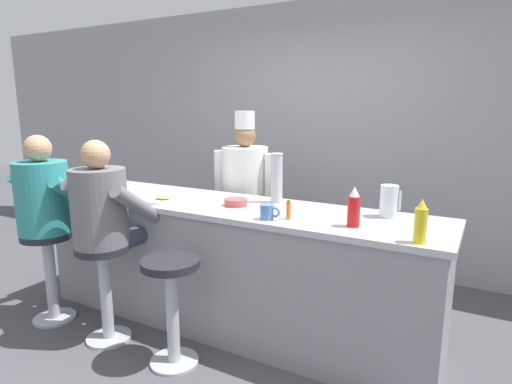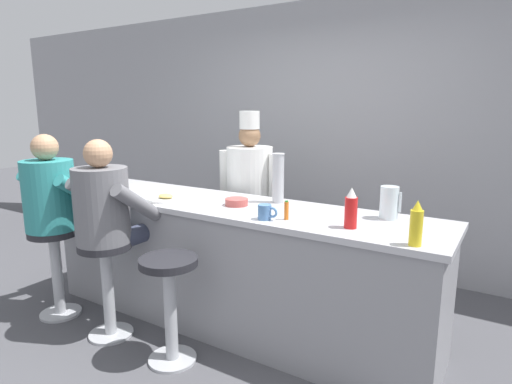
# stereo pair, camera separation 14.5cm
# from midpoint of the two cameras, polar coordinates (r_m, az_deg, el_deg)

# --- Properties ---
(ground_plane) EXTENTS (20.00, 20.00, 0.00)m
(ground_plane) POSITION_cam_midpoint_polar(r_m,az_deg,el_deg) (3.24, -5.99, -19.43)
(ground_plane) COLOR #4C4C51
(wall_back) EXTENTS (10.00, 0.06, 2.70)m
(wall_back) POSITION_cam_midpoint_polar(r_m,az_deg,el_deg) (4.56, 9.56, 7.39)
(wall_back) COLOR #99999E
(wall_back) RESTS_ON ground_plane
(diner_counter) EXTENTS (3.13, 0.72, 0.95)m
(diner_counter) POSITION_cam_midpoint_polar(r_m,az_deg,el_deg) (3.30, -2.27, -9.61)
(diner_counter) COLOR gray
(diner_counter) RESTS_ON ground_plane
(ketchup_bottle_red) EXTENTS (0.07, 0.07, 0.24)m
(ketchup_bottle_red) POSITION_cam_midpoint_polar(r_m,az_deg,el_deg) (2.58, 14.13, -2.25)
(ketchup_bottle_red) COLOR red
(ketchup_bottle_red) RESTS_ON diner_counter
(mustard_bottle_yellow) EXTENTS (0.07, 0.07, 0.24)m
(mustard_bottle_yellow) POSITION_cam_midpoint_polar(r_m,az_deg,el_deg) (2.37, 22.25, -4.06)
(mustard_bottle_yellow) COLOR yellow
(mustard_bottle_yellow) RESTS_ON diner_counter
(hot_sauce_bottle_orange) EXTENTS (0.03, 0.03, 0.12)m
(hot_sauce_bottle_orange) POSITION_cam_midpoint_polar(r_m,az_deg,el_deg) (2.71, 5.62, -2.47)
(hot_sauce_bottle_orange) COLOR orange
(hot_sauce_bottle_orange) RESTS_ON diner_counter
(water_pitcher_clear) EXTENTS (0.13, 0.12, 0.21)m
(water_pitcher_clear) POSITION_cam_midpoint_polar(r_m,az_deg,el_deg) (2.86, 18.73, -1.37)
(water_pitcher_clear) COLOR silver
(water_pitcher_clear) RESTS_ON diner_counter
(breakfast_plate) EXTENTS (0.27, 0.27, 0.05)m
(breakfast_plate) POSITION_cam_midpoint_polar(r_m,az_deg,el_deg) (3.30, -10.70, -0.88)
(breakfast_plate) COLOR white
(breakfast_plate) RESTS_ON diner_counter
(cereal_bowl) EXTENTS (0.17, 0.17, 0.05)m
(cereal_bowl) POSITION_cam_midpoint_polar(r_m,az_deg,el_deg) (3.09, -1.27, -1.34)
(cereal_bowl) COLOR #B24C47
(cereal_bowl) RESTS_ON diner_counter
(coffee_mug_blue) EXTENTS (0.14, 0.09, 0.10)m
(coffee_mug_blue) POSITION_cam_midpoint_polar(r_m,az_deg,el_deg) (2.70, 2.80, -2.69)
(coffee_mug_blue) COLOR #4C7AB2
(coffee_mug_blue) RESTS_ON diner_counter
(cup_stack_steel) EXTENTS (0.09, 0.09, 0.37)m
(cup_stack_steel) POSITION_cam_midpoint_polar(r_m,az_deg,el_deg) (3.16, 4.30, 1.86)
(cup_stack_steel) COLOR #B7BABF
(cup_stack_steel) RESTS_ON diner_counter
(diner_seated_teal) EXTENTS (0.58, 0.57, 1.45)m
(diner_seated_teal) POSITION_cam_midpoint_polar(r_m,az_deg,el_deg) (3.63, -24.32, -1.30)
(diner_seated_teal) COLOR #B2B5BA
(diner_seated_teal) RESTS_ON ground_plane
(diner_seated_grey) EXTENTS (0.57, 0.56, 1.44)m
(diner_seated_grey) POSITION_cam_midpoint_polar(r_m,az_deg,el_deg) (3.16, -18.13, -2.78)
(diner_seated_grey) COLOR #B2B5BA
(diner_seated_grey) RESTS_ON ground_plane
(empty_stool_round) EXTENTS (0.37, 0.37, 0.72)m
(empty_stool_round) POSITION_cam_midpoint_polar(r_m,az_deg,el_deg) (2.86, -9.97, -13.16)
(empty_stool_round) COLOR #B2B5BA
(empty_stool_round) RESTS_ON ground_plane
(cook_in_whites_near) EXTENTS (0.63, 0.40, 1.62)m
(cook_in_whites_near) POSITION_cam_midpoint_polar(r_m,az_deg,el_deg) (3.81, 0.25, -0.26)
(cook_in_whites_near) COLOR #232328
(cook_in_whites_near) RESTS_ON ground_plane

